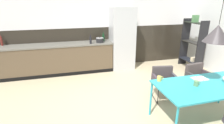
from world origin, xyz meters
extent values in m
plane|color=tan|center=(0.00, 0.00, 0.00)|extent=(8.49, 8.49, 0.00)
cube|color=black|center=(0.00, 2.86, 0.65)|extent=(6.53, 0.12, 1.30)
cube|color=silver|center=(0.00, 2.86, 1.95)|extent=(6.53, 0.12, 1.30)
cube|color=brown|center=(-1.50, 2.50, 0.43)|extent=(3.23, 0.60, 0.86)
cube|color=#615F56|center=(-1.50, 2.50, 0.88)|extent=(3.26, 0.63, 0.04)
cube|color=black|center=(-1.50, 2.19, 0.05)|extent=(3.23, 0.01, 0.10)
cube|color=#ADAFB2|center=(0.50, 2.50, 0.97)|extent=(0.73, 0.60, 1.93)
cube|color=teal|center=(1.05, -0.54, 0.71)|extent=(1.71, 0.88, 0.03)
cylinder|color=teal|center=(0.23, -0.14, 0.35)|extent=(0.04, 0.04, 0.70)
cylinder|color=teal|center=(1.86, -0.14, 0.35)|extent=(0.04, 0.04, 0.70)
cube|color=#3C343B|center=(1.62, 0.23, 0.41)|extent=(0.52, 0.50, 0.06)
cube|color=#433B39|center=(1.60, 0.43, 0.58)|extent=(0.46, 0.12, 0.30)
cube|color=#403437|center=(1.84, 0.25, 0.51)|extent=(0.09, 0.42, 0.14)
cube|color=#383636|center=(1.40, 0.21, 0.51)|extent=(0.09, 0.42, 0.14)
cylinder|color=black|center=(1.84, 0.06, 0.19)|extent=(0.02, 0.02, 0.38)
cylinder|color=black|center=(1.44, 0.02, 0.19)|extent=(0.02, 0.02, 0.38)
cylinder|color=black|center=(1.80, 0.44, 0.19)|extent=(0.02, 0.02, 0.38)
cylinder|color=black|center=(1.40, 0.40, 0.19)|extent=(0.02, 0.02, 0.38)
cylinder|color=black|center=(1.82, 0.25, 0.01)|extent=(0.06, 0.41, 0.02)
cylinder|color=black|center=(1.42, 0.21, 0.01)|extent=(0.06, 0.41, 0.02)
cube|color=#3C343B|center=(0.79, 0.31, 0.39)|extent=(0.55, 0.53, 0.06)
cube|color=#393435|center=(0.82, 0.51, 0.57)|extent=(0.46, 0.15, 0.29)
cube|color=#39393F|center=(1.01, 0.28, 0.49)|extent=(0.12, 0.42, 0.14)
cube|color=#3E353E|center=(0.57, 0.35, 0.49)|extent=(0.12, 0.42, 0.14)
cylinder|color=black|center=(0.96, 0.10, 0.18)|extent=(0.02, 0.02, 0.36)
cylinder|color=black|center=(0.56, 0.16, 0.18)|extent=(0.02, 0.02, 0.36)
cylinder|color=black|center=(1.02, 0.47, 0.18)|extent=(0.02, 0.02, 0.36)
cylinder|color=black|center=(0.62, 0.53, 0.18)|extent=(0.02, 0.02, 0.36)
cylinder|color=black|center=(0.99, 0.28, 0.01)|extent=(0.08, 0.41, 0.02)
cylinder|color=black|center=(0.59, 0.35, 0.01)|extent=(0.08, 0.41, 0.02)
cube|color=white|center=(1.05, -0.30, 0.73)|extent=(0.13, 0.19, 0.01)
cube|color=white|center=(1.18, -0.30, 0.73)|extent=(0.13, 0.19, 0.01)
cube|color=#4C7F4C|center=(1.11, -0.30, 0.74)|extent=(0.01, 0.19, 0.00)
cylinder|color=gold|center=(0.34, -0.19, 0.77)|extent=(0.08, 0.08, 0.09)
torus|color=gold|center=(0.39, -0.19, 0.78)|extent=(0.06, 0.01, 0.06)
cylinder|color=#5B8456|center=(0.85, -0.52, 0.77)|extent=(0.08, 0.08, 0.09)
torus|color=#5B8456|center=(0.90, -0.52, 0.78)|extent=(0.06, 0.01, 0.06)
cylinder|color=black|center=(-0.23, 2.41, 0.97)|extent=(0.23, 0.23, 0.13)
cylinder|color=gray|center=(-0.23, 2.41, 1.04)|extent=(0.23, 0.23, 0.01)
sphere|color=black|center=(-0.23, 2.41, 1.06)|extent=(0.02, 0.02, 0.02)
cylinder|color=black|center=(-0.53, 2.30, 1.00)|extent=(0.06, 0.06, 0.20)
cylinder|color=black|center=(-0.53, 2.30, 1.14)|extent=(0.03, 0.03, 0.07)
cylinder|color=#0F3319|center=(-0.09, 2.57, 1.01)|extent=(0.07, 0.07, 0.23)
cylinder|color=#0F3319|center=(-0.09, 2.57, 1.16)|extent=(0.03, 0.03, 0.06)
cylinder|color=maroon|center=(-2.97, 2.70, 1.02)|extent=(0.06, 0.06, 0.24)
cylinder|color=maroon|center=(-2.97, 2.70, 1.18)|extent=(0.02, 0.02, 0.07)
cube|color=black|center=(2.67, 2.27, 0.78)|extent=(0.30, 0.03, 1.56)
cube|color=black|center=(2.67, 1.50, 0.78)|extent=(0.30, 0.03, 1.56)
cube|color=black|center=(2.67, 1.89, 0.25)|extent=(0.30, 0.75, 0.02)
cube|color=beige|center=(2.67, 1.72, 0.33)|extent=(0.18, 0.10, 0.14)
cube|color=black|center=(2.67, 1.89, 0.86)|extent=(0.30, 0.75, 0.02)
cube|color=black|center=(2.67, 1.89, 1.46)|extent=(0.30, 0.75, 0.02)
cube|color=#4C7F4C|center=(2.67, 1.93, 1.58)|extent=(0.18, 0.10, 0.21)
cone|color=#342F31|center=(1.05, -0.56, 1.62)|extent=(0.40, 0.40, 0.27)
camera|label=1|loc=(-1.22, -2.77, 2.09)|focal=28.27mm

